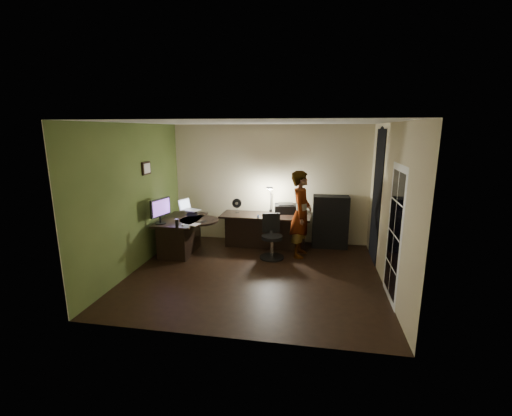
% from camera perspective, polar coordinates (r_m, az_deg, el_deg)
% --- Properties ---
extents(floor, '(4.50, 4.00, 0.01)m').
position_cam_1_polar(floor, '(6.38, -0.29, -10.99)').
color(floor, black).
rests_on(floor, ground).
extents(ceiling, '(4.50, 4.00, 0.01)m').
position_cam_1_polar(ceiling, '(5.84, -0.32, 14.12)').
color(ceiling, silver).
rests_on(ceiling, floor).
extents(wall_back, '(4.50, 0.01, 2.70)m').
position_cam_1_polar(wall_back, '(7.91, 2.26, 3.96)').
color(wall_back, '#C9BB91').
rests_on(wall_back, floor).
extents(wall_front, '(4.50, 0.01, 2.70)m').
position_cam_1_polar(wall_front, '(4.07, -5.29, -4.77)').
color(wall_front, '#C9BB91').
rests_on(wall_front, floor).
extents(wall_left, '(0.01, 4.00, 2.70)m').
position_cam_1_polar(wall_left, '(6.73, -19.57, 1.62)').
color(wall_left, '#C9BB91').
rests_on(wall_left, floor).
extents(wall_right, '(0.01, 4.00, 2.70)m').
position_cam_1_polar(wall_right, '(6.00, 21.40, 0.17)').
color(wall_right, '#C9BB91').
rests_on(wall_right, floor).
extents(green_wall_overlay, '(0.00, 4.00, 2.70)m').
position_cam_1_polar(green_wall_overlay, '(6.72, -19.46, 1.61)').
color(green_wall_overlay, '#485A25').
rests_on(green_wall_overlay, floor).
extents(arched_doorway, '(0.01, 0.90, 2.60)m').
position_cam_1_polar(arched_doorway, '(7.12, 19.48, 1.80)').
color(arched_doorway, black).
rests_on(arched_doorway, floor).
extents(french_door, '(0.02, 0.92, 2.10)m').
position_cam_1_polar(french_door, '(5.55, 22.04, -4.09)').
color(french_door, white).
rests_on(french_door, floor).
extents(framed_picture, '(0.04, 0.30, 0.25)m').
position_cam_1_polar(framed_picture, '(7.03, -17.84, 6.33)').
color(framed_picture, black).
rests_on(framed_picture, wall_left).
extents(desk_left, '(0.83, 1.32, 0.75)m').
position_cam_1_polar(desk_left, '(7.48, -12.26, -4.56)').
color(desk_left, black).
rests_on(desk_left, floor).
extents(desk_right, '(1.98, 0.72, 0.74)m').
position_cam_1_polar(desk_right, '(7.67, 1.58, -3.85)').
color(desk_right, black).
rests_on(desk_right, floor).
extents(cabinet, '(0.79, 0.41, 1.17)m').
position_cam_1_polar(cabinet, '(7.80, 12.26, -2.24)').
color(cabinet, black).
rests_on(cabinet, floor).
extents(laptop_stand, '(0.29, 0.25, 0.11)m').
position_cam_1_polar(laptop_stand, '(7.63, -10.61, -0.78)').
color(laptop_stand, silver).
rests_on(laptop_stand, desk_left).
extents(laptop, '(0.45, 0.44, 0.24)m').
position_cam_1_polar(laptop, '(7.60, -10.66, 0.52)').
color(laptop, silver).
rests_on(laptop, laptop_stand).
extents(monitor, '(0.25, 0.57, 0.37)m').
position_cam_1_polar(monitor, '(7.08, -15.72, -1.04)').
color(monitor, black).
rests_on(monitor, desk_left).
extents(mouse, '(0.08, 0.10, 0.03)m').
position_cam_1_polar(mouse, '(6.86, -12.13, -2.75)').
color(mouse, silver).
rests_on(mouse, desk_left).
extents(phone, '(0.12, 0.16, 0.01)m').
position_cam_1_polar(phone, '(7.07, -8.65, -2.22)').
color(phone, black).
rests_on(phone, desk_left).
extents(pen, '(0.01, 0.14, 0.01)m').
position_cam_1_polar(pen, '(7.18, -7.15, -1.93)').
color(pen, black).
rests_on(pen, desk_left).
extents(speaker, '(0.07, 0.07, 0.17)m').
position_cam_1_polar(speaker, '(6.73, -13.05, -2.48)').
color(speaker, black).
rests_on(speaker, desk_left).
extents(notepad, '(0.20, 0.24, 0.01)m').
position_cam_1_polar(notepad, '(6.86, -10.18, -2.74)').
color(notepad, silver).
rests_on(notepad, desk_left).
extents(desk_fan, '(0.22, 0.13, 0.33)m').
position_cam_1_polar(desk_fan, '(7.77, -3.18, 0.40)').
color(desk_fan, black).
rests_on(desk_fan, desk_right).
extents(headphones, '(0.19, 0.09, 0.09)m').
position_cam_1_polar(headphones, '(7.32, 0.94, -1.35)').
color(headphones, '#1B499C').
rests_on(headphones, desk_right).
extents(printer, '(0.54, 0.45, 0.22)m').
position_cam_1_polar(printer, '(7.77, 4.99, -0.05)').
color(printer, black).
rests_on(printer, desk_right).
extents(desk_lamp, '(0.21, 0.32, 0.66)m').
position_cam_1_polar(desk_lamp, '(7.79, 2.48, 1.68)').
color(desk_lamp, black).
rests_on(desk_lamp, desk_right).
extents(office_chair, '(0.61, 0.61, 0.90)m').
position_cam_1_polar(office_chair, '(6.99, 2.69, -4.86)').
color(office_chair, black).
rests_on(office_chair, floor).
extents(person, '(0.50, 0.68, 1.79)m').
position_cam_1_polar(person, '(7.07, 7.51, -1.01)').
color(person, '#D8A88C').
rests_on(person, floor).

